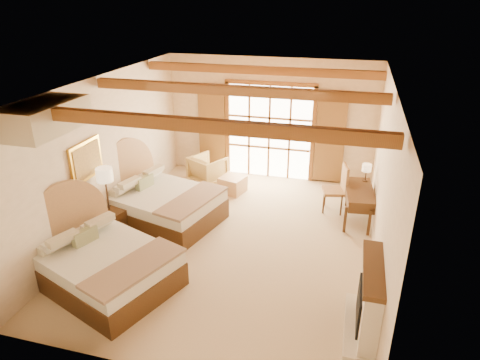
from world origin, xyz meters
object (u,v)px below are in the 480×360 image
(bed_far, at_px, (157,201))
(armchair, at_px, (208,170))
(desk, at_px, (358,203))
(nightstand, at_px, (118,220))
(bed_near, at_px, (98,262))

(bed_far, height_order, armchair, bed_far)
(armchair, bearing_deg, desk, -167.15)
(nightstand, height_order, armchair, armchair)
(bed_far, xyz_separation_m, desk, (4.29, 1.16, -0.06))
(bed_far, distance_m, nightstand, 0.93)
(bed_far, bearing_deg, armchair, 94.29)
(nightstand, xyz_separation_m, armchair, (0.99, 2.91, 0.09))
(nightstand, xyz_separation_m, desk, (4.86, 1.87, 0.12))
(armchair, xyz_separation_m, desk, (3.87, -1.04, 0.02))
(bed_far, xyz_separation_m, armchair, (0.42, 2.20, -0.08))
(bed_far, bearing_deg, desk, 30.12)
(nightstand, relative_size, desk, 0.39)
(bed_far, height_order, desk, bed_far)
(bed_far, relative_size, armchair, 3.27)
(armchair, bearing_deg, bed_near, 112.77)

